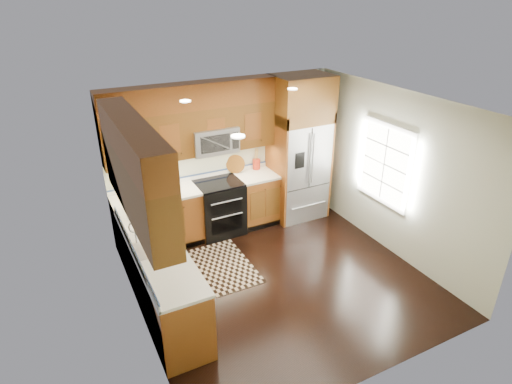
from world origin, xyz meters
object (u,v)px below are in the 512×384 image
range (220,208)px  utensil_crock (256,162)px  refrigerator (299,149)px  knife_block (153,186)px  rug (224,266)px

range → utensil_crock: 1.07m
refrigerator → knife_block: 2.62m
range → refrigerator: size_ratio=0.36×
refrigerator → utensil_crock: bearing=157.2°
range → utensil_crock: size_ratio=2.47×
range → knife_block: 1.21m
knife_block → utensil_crock: utensil_crock is taller
knife_block → utensil_crock: size_ratio=0.65×
refrigerator → rug: refrigerator is taller
range → refrigerator: refrigerator is taller
range → knife_block: bearing=171.6°
range → refrigerator: 1.76m
range → refrigerator: bearing=-1.4°
refrigerator → range: bearing=178.6°
utensil_crock → range: bearing=-163.0°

